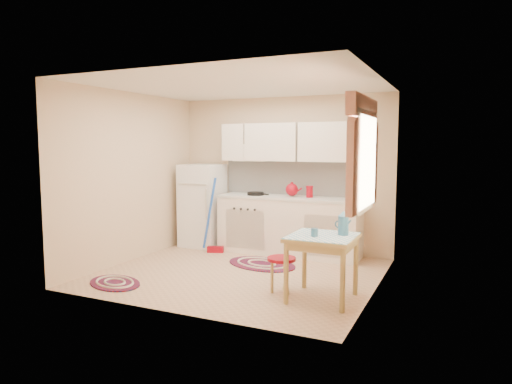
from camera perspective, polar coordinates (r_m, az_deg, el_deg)
room_shell at (r=6.18m, az=0.18°, el=4.69°), size 3.64×3.60×2.52m
fridge at (r=7.83m, az=-6.70°, el=-1.67°), size 0.65×0.60×1.40m
broom at (r=7.33m, az=-5.13°, el=-2.97°), size 0.30×0.21×1.20m
base_cabinets at (r=7.25m, az=4.11°, el=-4.34°), size 2.25×0.60×0.88m
countertop at (r=7.18m, az=4.13°, el=-0.72°), size 2.27×0.62×0.04m
frying_pan at (r=7.34m, az=-0.06°, el=-0.21°), size 0.33×0.33×0.05m
red_kettle at (r=7.15m, az=4.51°, el=0.29°), size 0.23×0.21×0.22m
red_canister at (r=7.06m, az=6.71°, el=-0.04°), size 0.13×0.13×0.16m
table at (r=5.21m, az=8.25°, el=-9.36°), size 0.72×0.72×0.72m
stool at (r=5.43m, az=3.20°, el=-10.32°), size 0.38×0.38×0.42m
coffee_pot at (r=5.16m, az=10.87°, el=-3.79°), size 0.18×0.16×0.29m
mug at (r=5.04m, az=7.31°, el=-5.08°), size 0.10×0.10×0.10m
rug_center at (r=6.69m, az=0.72°, el=-8.98°), size 1.23×0.98×0.02m
rug_left at (r=6.07m, az=-17.24°, el=-10.81°), size 0.95×0.81×0.02m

